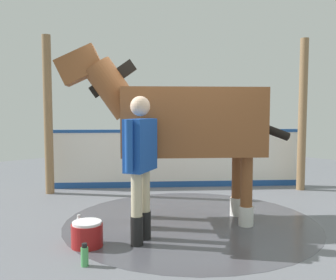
# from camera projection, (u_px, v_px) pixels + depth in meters

# --- Properties ---
(ground_plane) EXTENTS (16.00, 16.00, 0.02)m
(ground_plane) POSITION_uv_depth(u_px,v_px,m) (188.00, 222.00, 5.26)
(ground_plane) COLOR slate
(wet_patch) EXTENTS (3.54, 3.54, 0.00)m
(wet_patch) POSITION_uv_depth(u_px,v_px,m) (191.00, 221.00, 5.25)
(wet_patch) COLOR #4C4C54
(wet_patch) RESTS_ON ground
(barrier_wall) EXTENTS (3.87, 3.31, 1.18)m
(barrier_wall) POSITION_uv_depth(u_px,v_px,m) (176.00, 160.00, 7.54)
(barrier_wall) COLOR white
(barrier_wall) RESTS_ON ground
(roof_post_near) EXTENTS (0.16, 0.16, 2.94)m
(roof_post_near) POSITION_uv_depth(u_px,v_px,m) (48.00, 115.00, 6.88)
(roof_post_near) COLOR olive
(roof_post_near) RESTS_ON ground
(roof_post_far) EXTENTS (0.16, 0.16, 2.94)m
(roof_post_far) POSITION_uv_depth(u_px,v_px,m) (302.00, 115.00, 7.20)
(roof_post_far) COLOR olive
(roof_post_far) RESTS_ON ground
(horse) EXTENTS (2.59, 2.26, 2.45)m
(horse) POSITION_uv_depth(u_px,v_px,m) (183.00, 123.00, 5.12)
(horse) COLOR brown
(horse) RESTS_ON ground
(handler) EXTENTS (0.63, 0.41, 1.73)m
(handler) POSITION_uv_depth(u_px,v_px,m) (140.00, 158.00, 4.34)
(handler) COLOR black
(handler) RESTS_ON ground
(wash_bucket) EXTENTS (0.36, 0.36, 0.29)m
(wash_bucket) POSITION_uv_depth(u_px,v_px,m) (87.00, 234.00, 4.27)
(wash_bucket) COLOR maroon
(wash_bucket) RESTS_ON ground
(bottle_shampoo) EXTENTS (0.06, 0.06, 0.23)m
(bottle_shampoo) POSITION_uv_depth(u_px,v_px,m) (79.00, 224.00, 4.76)
(bottle_shampoo) COLOR white
(bottle_shampoo) RESTS_ON ground
(bottle_spray) EXTENTS (0.08, 0.08, 0.24)m
(bottle_spray) POSITION_uv_depth(u_px,v_px,m) (85.00, 256.00, 3.73)
(bottle_spray) COLOR #4CA559
(bottle_spray) RESTS_ON ground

